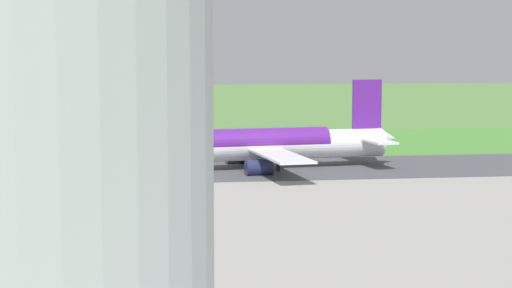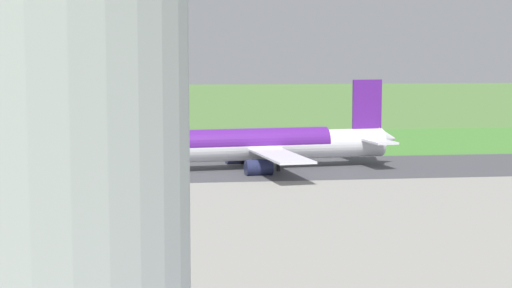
% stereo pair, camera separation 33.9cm
% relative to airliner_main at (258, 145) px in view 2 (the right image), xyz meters
% --- Properties ---
extents(ground_plane, '(800.00, 800.00, 0.00)m').
position_rel_airliner_main_xyz_m(ground_plane, '(1.44, 0.05, -4.35)').
color(ground_plane, '#547F3D').
extents(runway_asphalt, '(600.00, 29.75, 0.06)m').
position_rel_airliner_main_xyz_m(runway_asphalt, '(1.44, 0.05, -4.32)').
color(runway_asphalt, '#47474C').
rests_on(runway_asphalt, ground).
extents(apron_concrete, '(440.00, 110.00, 0.05)m').
position_rel_airliner_main_xyz_m(apron_concrete, '(1.44, 61.95, -4.33)').
color(apron_concrete, gray).
rests_on(apron_concrete, ground).
extents(grass_verge_foreground, '(600.00, 80.00, 0.04)m').
position_rel_airliner_main_xyz_m(grass_verge_foreground, '(1.44, -32.34, -4.33)').
color(grass_verge_foreground, '#478534').
rests_on(grass_verge_foreground, ground).
extents(airliner_main, '(54.12, 44.40, 15.88)m').
position_rel_airliner_main_xyz_m(airliner_main, '(0.00, 0.00, 0.00)').
color(airliner_main, white).
rests_on(airliner_main, ground).
extents(no_stopping_sign, '(0.60, 0.10, 2.48)m').
position_rel_airliner_main_xyz_m(no_stopping_sign, '(0.64, -31.71, -2.88)').
color(no_stopping_sign, slate).
rests_on(no_stopping_sign, ground).
extents(traffic_cone_orange, '(0.40, 0.40, 0.55)m').
position_rel_airliner_main_xyz_m(traffic_cone_orange, '(8.13, -31.21, -4.08)').
color(traffic_cone_orange, orange).
rests_on(traffic_cone_orange, ground).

